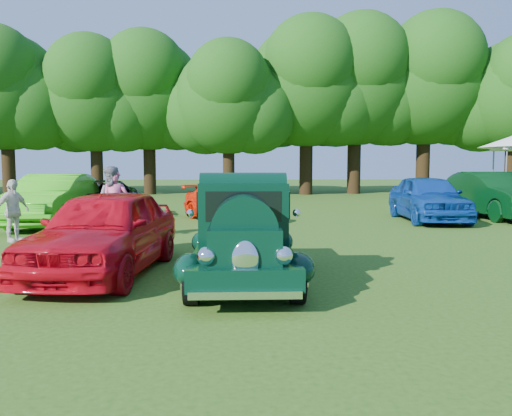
{
  "coord_description": "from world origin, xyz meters",
  "views": [
    {
      "loc": [
        0.48,
        -8.77,
        1.94
      ],
      "look_at": [
        0.86,
        1.03,
        1.1
      ],
      "focal_mm": 35.0,
      "sensor_mm": 36.0,
      "label": 1
    }
  ],
  "objects_px": {
    "red_convertible": "(105,231)",
    "spectator_white": "(13,211)",
    "back_car_lime": "(54,200)",
    "back_car_orange": "(228,203)",
    "spectator_pink": "(115,205)",
    "spectator_grey": "(113,203)",
    "back_car_blue": "(428,198)",
    "hero_pickup": "(243,238)",
    "back_car_green": "(494,195)",
    "back_car_black": "(104,200)"
  },
  "relations": [
    {
      "from": "red_convertible",
      "to": "spectator_white",
      "type": "relative_size",
      "value": 2.82
    },
    {
      "from": "back_car_lime",
      "to": "back_car_orange",
      "type": "xyz_separation_m",
      "value": [
        5.6,
        1.26,
        -0.2
      ]
    },
    {
      "from": "red_convertible",
      "to": "spectator_pink",
      "type": "bearing_deg",
      "value": 107.17
    },
    {
      "from": "spectator_grey",
      "to": "back_car_blue",
      "type": "bearing_deg",
      "value": 43.78
    },
    {
      "from": "back_car_blue",
      "to": "spectator_grey",
      "type": "bearing_deg",
      "value": -154.17
    },
    {
      "from": "back_car_orange",
      "to": "back_car_blue",
      "type": "distance_m",
      "value": 7.01
    },
    {
      "from": "hero_pickup",
      "to": "back_car_green",
      "type": "bearing_deg",
      "value": 46.09
    },
    {
      "from": "back_car_blue",
      "to": "spectator_pink",
      "type": "bearing_deg",
      "value": -154.1
    },
    {
      "from": "back_car_orange",
      "to": "spectator_white",
      "type": "xyz_separation_m",
      "value": [
        -5.37,
        -4.77,
        0.17
      ]
    },
    {
      "from": "spectator_white",
      "to": "red_convertible",
      "type": "bearing_deg",
      "value": -110.45
    },
    {
      "from": "spectator_white",
      "to": "back_car_black",
      "type": "bearing_deg",
      "value": 18.35
    },
    {
      "from": "red_convertible",
      "to": "spectator_grey",
      "type": "distance_m",
      "value": 4.29
    },
    {
      "from": "back_car_blue",
      "to": "hero_pickup",
      "type": "bearing_deg",
      "value": -122.68
    },
    {
      "from": "red_convertible",
      "to": "back_car_black",
      "type": "xyz_separation_m",
      "value": [
        -2.39,
        8.98,
        -0.06
      ]
    },
    {
      "from": "back_car_orange",
      "to": "back_car_lime",
      "type": "bearing_deg",
      "value": 159.8
    },
    {
      "from": "hero_pickup",
      "to": "back_car_black",
      "type": "distance_m",
      "value": 10.8
    },
    {
      "from": "back_car_green",
      "to": "spectator_white",
      "type": "height_order",
      "value": "back_car_green"
    },
    {
      "from": "back_car_lime",
      "to": "back_car_orange",
      "type": "relative_size",
      "value": 1.17
    },
    {
      "from": "back_car_lime",
      "to": "back_car_orange",
      "type": "distance_m",
      "value": 5.74
    },
    {
      "from": "spectator_pink",
      "to": "spectator_grey",
      "type": "relative_size",
      "value": 0.95
    },
    {
      "from": "red_convertible",
      "to": "back_car_green",
      "type": "relative_size",
      "value": 0.87
    },
    {
      "from": "back_car_lime",
      "to": "back_car_black",
      "type": "distance_m",
      "value": 2.01
    },
    {
      "from": "back_car_black",
      "to": "spectator_white",
      "type": "height_order",
      "value": "spectator_white"
    },
    {
      "from": "back_car_lime",
      "to": "back_car_black",
      "type": "xyz_separation_m",
      "value": [
        1.17,
        1.63,
        -0.13
      ]
    },
    {
      "from": "back_car_lime",
      "to": "back_car_black",
      "type": "height_order",
      "value": "back_car_lime"
    },
    {
      "from": "back_car_green",
      "to": "back_car_blue",
      "type": "bearing_deg",
      "value": -166.54
    },
    {
      "from": "hero_pickup",
      "to": "spectator_grey",
      "type": "relative_size",
      "value": 2.22
    },
    {
      "from": "back_car_orange",
      "to": "spectator_pink",
      "type": "xyz_separation_m",
      "value": [
        -2.88,
        -4.42,
        0.29
      ]
    },
    {
      "from": "back_car_lime",
      "to": "spectator_pink",
      "type": "height_order",
      "value": "spectator_pink"
    },
    {
      "from": "hero_pickup",
      "to": "back_car_orange",
      "type": "relative_size",
      "value": 0.98
    },
    {
      "from": "back_car_green",
      "to": "spectator_pink",
      "type": "distance_m",
      "value": 13.6
    },
    {
      "from": "hero_pickup",
      "to": "back_car_lime",
      "type": "xyz_separation_m",
      "value": [
        -6.02,
        8.02,
        0.11
      ]
    },
    {
      "from": "red_convertible",
      "to": "back_car_green",
      "type": "bearing_deg",
      "value": 43.39
    },
    {
      "from": "hero_pickup",
      "to": "spectator_pink",
      "type": "bearing_deg",
      "value": 124.13
    },
    {
      "from": "back_car_green",
      "to": "hero_pickup",
      "type": "bearing_deg",
      "value": -138.3
    },
    {
      "from": "back_car_lime",
      "to": "spectator_white",
      "type": "distance_m",
      "value": 3.51
    },
    {
      "from": "back_car_green",
      "to": "spectator_pink",
      "type": "xyz_separation_m",
      "value": [
        -12.69,
        -4.89,
        0.06
      ]
    },
    {
      "from": "red_convertible",
      "to": "back_car_orange",
      "type": "relative_size",
      "value": 1.04
    },
    {
      "from": "back_car_lime",
      "to": "back_car_orange",
      "type": "height_order",
      "value": "back_car_lime"
    },
    {
      "from": "back_car_green",
      "to": "spectator_grey",
      "type": "distance_m",
      "value": 13.64
    },
    {
      "from": "back_car_blue",
      "to": "spectator_grey",
      "type": "distance_m",
      "value": 10.69
    },
    {
      "from": "spectator_white",
      "to": "hero_pickup",
      "type": "bearing_deg",
      "value": -99.24
    },
    {
      "from": "spectator_grey",
      "to": "spectator_white",
      "type": "bearing_deg",
      "value": -150.04
    },
    {
      "from": "back_car_lime",
      "to": "spectator_grey",
      "type": "bearing_deg",
      "value": -48.83
    },
    {
      "from": "red_convertible",
      "to": "spectator_pink",
      "type": "xyz_separation_m",
      "value": [
        -0.84,
        4.2,
        0.15
      ]
    },
    {
      "from": "hero_pickup",
      "to": "red_convertible",
      "type": "xyz_separation_m",
      "value": [
        -2.46,
        0.67,
        0.05
      ]
    },
    {
      "from": "red_convertible",
      "to": "spectator_pink",
      "type": "distance_m",
      "value": 4.28
    },
    {
      "from": "red_convertible",
      "to": "back_car_orange",
      "type": "height_order",
      "value": "red_convertible"
    },
    {
      "from": "back_car_lime",
      "to": "back_car_black",
      "type": "bearing_deg",
      "value": 55.19
    },
    {
      "from": "back_car_orange",
      "to": "spectator_white",
      "type": "height_order",
      "value": "spectator_white"
    }
  ]
}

